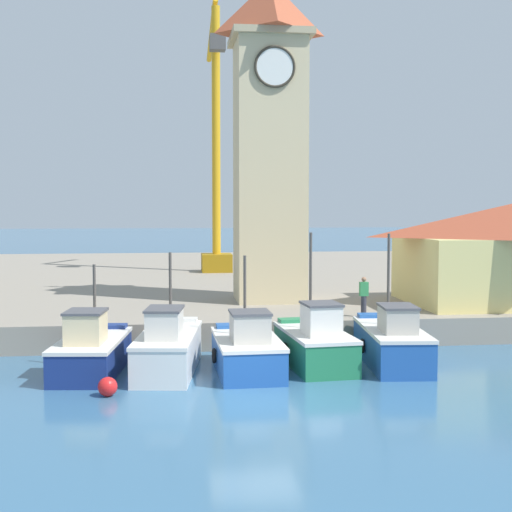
% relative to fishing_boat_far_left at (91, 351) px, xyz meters
% --- Properties ---
extents(ground_plane, '(300.00, 300.00, 0.00)m').
position_rel_fishing_boat_far_left_xyz_m(ground_plane, '(4.98, -4.00, -0.75)').
color(ground_plane, '#386689').
extents(quay_wharf, '(120.00, 40.00, 1.09)m').
position_rel_fishing_boat_far_left_xyz_m(quay_wharf, '(4.98, 23.01, -0.20)').
color(quay_wharf, gray).
rests_on(quay_wharf, ground).
extents(fishing_boat_far_left, '(2.46, 4.80, 3.58)m').
position_rel_fishing_boat_far_left_xyz_m(fishing_boat_far_left, '(0.00, 0.00, 0.00)').
color(fishing_boat_far_left, navy).
rests_on(fishing_boat_far_left, ground).
extents(fishing_boat_left_outer, '(2.47, 5.37, 3.97)m').
position_rel_fishing_boat_far_left_xyz_m(fishing_boat_left_outer, '(2.54, -0.07, 0.05)').
color(fishing_boat_left_outer, silver).
rests_on(fishing_boat_left_outer, ground).
extents(fishing_boat_left_inner, '(2.25, 4.51, 3.88)m').
position_rel_fishing_boat_far_left_xyz_m(fishing_boat_left_inner, '(5.17, -0.47, -0.00)').
color(fishing_boat_left_inner, '#2356A8').
rests_on(fishing_boat_left_inner, ground).
extents(fishing_boat_mid_left, '(2.30, 4.59, 4.62)m').
position_rel_fishing_boat_far_left_xyz_m(fishing_boat_mid_left, '(7.60, 0.11, 0.04)').
color(fishing_boat_mid_left, '#237A4C').
rests_on(fishing_boat_mid_left, ground).
extents(fishing_boat_center, '(2.29, 5.26, 4.57)m').
position_rel_fishing_boat_far_left_xyz_m(fishing_boat_center, '(10.34, 0.09, 0.04)').
color(fishing_boat_center, '#2356A8').
rests_on(fishing_boat_center, ground).
extents(clock_tower, '(3.63, 3.63, 16.38)m').
position_rel_fishing_boat_far_left_xyz_m(clock_tower, '(7.25, 9.21, 8.11)').
color(clock_tower, beige).
rests_on(clock_tower, quay_wharf).
extents(warehouse_right, '(9.68, 6.63, 4.55)m').
position_rel_fishing_boat_far_left_xyz_m(warehouse_right, '(18.12, 7.04, 2.67)').
color(warehouse_right, '#E5D17A').
rests_on(warehouse_right, quay_wharf).
extents(port_crane_near, '(2.00, 7.14, 18.08)m').
position_rel_fishing_boat_far_left_xyz_m(port_crane_near, '(5.68, 23.89, 7.05)').
color(port_crane_near, '#976E11').
rests_on(port_crane_near, quay_wharf).
extents(mooring_buoy, '(0.57, 0.57, 0.57)m').
position_rel_fishing_boat_far_left_xyz_m(mooring_buoy, '(0.79, -3.00, -0.47)').
color(mooring_buoy, red).
rests_on(mooring_buoy, ground).
extents(dock_worker_near_tower, '(0.34, 0.22, 1.62)m').
position_rel_fishing_boat_far_left_xyz_m(dock_worker_near_tower, '(10.33, 3.80, 1.19)').
color(dock_worker_near_tower, '#33333D').
rests_on(dock_worker_near_tower, quay_wharf).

